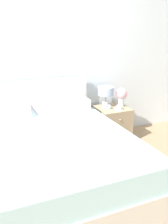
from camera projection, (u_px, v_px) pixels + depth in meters
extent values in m
plane|color=tan|center=(31.00, 146.00, 3.80)|extent=(12.00, 12.00, 0.00)
cube|color=white|center=(23.00, 55.00, 3.44)|extent=(8.00, 0.06, 2.60)
cube|color=beige|center=(51.00, 171.00, 2.86)|extent=(1.68, 2.05, 0.33)
cube|color=silver|center=(50.00, 147.00, 2.77)|extent=(1.65, 2.01, 0.26)
cube|color=white|center=(29.00, 115.00, 3.62)|extent=(1.72, 0.05, 0.97)
cube|color=white|center=(62.00, 105.00, 3.53)|extent=(0.71, 0.36, 0.14)
cube|color=tan|center=(112.00, 124.00, 3.96)|extent=(0.47, 0.45, 0.51)
sphere|color=#B2AD93|center=(120.00, 120.00, 3.71)|extent=(0.02, 0.02, 0.02)
cylinder|color=white|center=(106.00, 104.00, 3.91)|extent=(0.10, 0.10, 0.07)
cylinder|color=#B7B29E|center=(106.00, 99.00, 3.88)|extent=(0.02, 0.02, 0.11)
cylinder|color=#A8BCDB|center=(106.00, 91.00, 3.85)|extent=(0.24, 0.24, 0.12)
cylinder|color=silver|center=(121.00, 102.00, 3.93)|extent=(0.10, 0.10, 0.13)
sphere|color=#EFB2C6|center=(121.00, 94.00, 3.89)|extent=(0.17, 0.17, 0.17)
sphere|color=#609356|center=(124.00, 96.00, 3.91)|extent=(0.08, 0.08, 0.08)
cylinder|color=white|center=(119.00, 110.00, 3.78)|extent=(0.12, 0.12, 0.01)
cylinder|color=white|center=(119.00, 107.00, 3.77)|extent=(0.08, 0.08, 0.06)
cube|color=silver|center=(108.00, 107.00, 3.81)|extent=(0.09, 0.05, 0.06)
cylinder|color=white|center=(109.00, 108.00, 3.79)|extent=(0.05, 0.00, 0.05)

